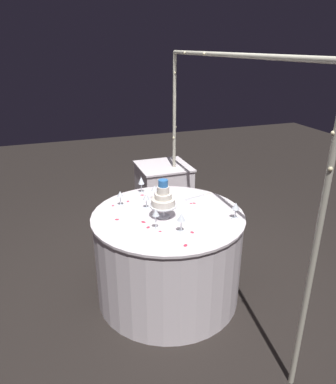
{
  "coord_description": "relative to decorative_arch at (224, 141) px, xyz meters",
  "views": [
    {
      "loc": [
        2.47,
        -0.87,
        2.09
      ],
      "look_at": [
        0.0,
        0.0,
        1.0
      ],
      "focal_mm": 33.2,
      "sensor_mm": 36.0,
      "label": 1
    }
  ],
  "objects": [
    {
      "name": "rose_petal_7",
      "position": [
        0.25,
        -0.63,
        -0.57
      ],
      "size": [
        0.03,
        0.03,
        0.0
      ],
      "primitive_type": "ellipsoid",
      "rotation": [
        0.0,
        0.0,
        4.01
      ],
      "color": "#E02D47",
      "rests_on": "main_table"
    },
    {
      "name": "decorative_arch",
      "position": [
        0.0,
        0.0,
        0.0
      ],
      "size": [
        2.32,
        0.06,
        2.04
      ],
      "color": "#B7B29E",
      "rests_on": "ground"
    },
    {
      "name": "rose_petal_9",
      "position": [
        -0.32,
        -0.87,
        -0.57
      ],
      "size": [
        0.03,
        0.03,
        0.0
      ],
      "primitive_type": "ellipsoid",
      "rotation": [
        0.0,
        0.0,
        2.43
      ],
      "color": "#E02D47",
      "rests_on": "main_table"
    },
    {
      "name": "wine_glass_3",
      "position": [
        -0.34,
        -0.48,
        -0.48
      ],
      "size": [
        0.06,
        0.06,
        0.13
      ],
      "color": "silver",
      "rests_on": "main_table"
    },
    {
      "name": "ground_plane",
      "position": [
        0.0,
        -0.47,
        -1.38
      ],
      "size": [
        12.0,
        12.0,
        0.0
      ],
      "primitive_type": "plane",
      "color": "black"
    },
    {
      "name": "rose_petal_8",
      "position": [
        -0.13,
        -0.21,
        -0.57
      ],
      "size": [
        0.02,
        0.03,
        0.0
      ],
      "primitive_type": "ellipsoid",
      "rotation": [
        0.0,
        0.0,
        1.28
      ],
      "color": "#E02D47",
      "rests_on": "main_table"
    },
    {
      "name": "wine_glass_1",
      "position": [
        -0.18,
        -0.61,
        -0.48
      ],
      "size": [
        0.06,
        0.06,
        0.13
      ],
      "color": "silver",
      "rests_on": "main_table"
    },
    {
      "name": "side_table",
      "position": [
        -1.22,
        -0.1,
        -0.97
      ],
      "size": [
        0.58,
        0.58,
        0.8
      ],
      "color": "white",
      "rests_on": "ground"
    },
    {
      "name": "tiered_cake",
      "position": [
        0.03,
        -0.53,
        -0.41
      ],
      "size": [
        0.22,
        0.22,
        0.32
      ],
      "color": "silver",
      "rests_on": "main_table"
    },
    {
      "name": "cake_knife",
      "position": [
        -0.25,
        -0.07,
        -0.57
      ],
      "size": [
        0.09,
        0.29,
        0.01
      ],
      "color": "silver",
      "rests_on": "main_table"
    },
    {
      "name": "wine_glass_2",
      "position": [
        0.21,
        -0.64,
        -0.45
      ],
      "size": [
        0.06,
        0.06,
        0.16
      ],
      "color": "silver",
      "rests_on": "main_table"
    },
    {
      "name": "rose_petal_10",
      "position": [
        -0.13,
        -0.18,
        -0.57
      ],
      "size": [
        0.03,
        0.03,
        0.0
      ],
      "primitive_type": "ellipsoid",
      "rotation": [
        0.0,
        0.0,
        4.03
      ],
      "color": "#E02D47",
      "rests_on": "main_table"
    },
    {
      "name": "wine_glass_6",
      "position": [
        -0.52,
        -0.55,
        -0.46
      ],
      "size": [
        0.06,
        0.06,
        0.16
      ],
      "color": "silver",
      "rests_on": "main_table"
    },
    {
      "name": "rose_petal_4",
      "position": [
        0.16,
        -0.69,
        -0.57
      ],
      "size": [
        0.04,
        0.04,
        0.0
      ],
      "primitive_type": "ellipsoid",
      "rotation": [
        0.0,
        0.0,
        2.38
      ],
      "color": "#E02D47",
      "rests_on": "main_table"
    },
    {
      "name": "wine_glass_0",
      "position": [
        0.31,
        -0.48,
        -0.46
      ],
      "size": [
        0.06,
        0.06,
        0.15
      ],
      "color": "silver",
      "rests_on": "main_table"
    },
    {
      "name": "rose_petal_11",
      "position": [
        -0.36,
        -0.72,
        -0.57
      ],
      "size": [
        0.04,
        0.03,
        0.0
      ],
      "primitive_type": "ellipsoid",
      "rotation": [
        0.0,
        0.0,
        2.69
      ],
      "color": "#E02D47",
      "rests_on": "main_table"
    },
    {
      "name": "rose_petal_5",
      "position": [
        -0.16,
        -0.47,
        -0.57
      ],
      "size": [
        0.03,
        0.04,
        0.0
      ],
      "primitive_type": "ellipsoid",
      "rotation": [
        0.0,
        0.0,
        4.32
      ],
      "color": "#E02D47",
      "rests_on": "main_table"
    },
    {
      "name": "wine_glass_4",
      "position": [
        0.25,
        0.01,
        -0.47
      ],
      "size": [
        0.06,
        0.06,
        0.14
      ],
      "color": "silver",
      "rests_on": "main_table"
    },
    {
      "name": "main_table",
      "position": [
        0.0,
        -0.47,
        -0.97
      ],
      "size": [
        1.26,
        1.26,
        0.8
      ],
      "color": "white",
      "rests_on": "ground"
    },
    {
      "name": "rose_petal_0",
      "position": [
        -0.46,
        -0.57,
        -0.57
      ],
      "size": [
        0.03,
        0.04,
        0.0
      ],
      "primitive_type": "ellipsoid",
      "rotation": [
        0.0,
        0.0,
        1.26
      ],
      "color": "#E02D47",
      "rests_on": "main_table"
    },
    {
      "name": "rose_petal_6",
      "position": [
        -0.05,
        -0.89,
        -0.57
      ],
      "size": [
        0.04,
        0.04,
        0.0
      ],
      "primitive_type": "ellipsoid",
      "rotation": [
        0.0,
        0.0,
        4.34
      ],
      "color": "#E02D47",
      "rests_on": "main_table"
    },
    {
      "name": "rose_petal_3",
      "position": [
        0.07,
        -0.7,
        -0.57
      ],
      "size": [
        0.05,
        0.04,
        0.0
      ],
      "primitive_type": "ellipsoid",
      "rotation": [
        0.0,
        0.0,
        0.55
      ],
      "color": "#E02D47",
      "rests_on": "main_table"
    },
    {
      "name": "rose_petal_2",
      "position": [
        0.5,
        -0.52,
        -0.57
      ],
      "size": [
        0.05,
        0.05,
        0.0
      ],
      "primitive_type": "ellipsoid",
      "rotation": [
        0.0,
        0.0,
        5.56
      ],
      "color": "#E02D47",
      "rests_on": "main_table"
    },
    {
      "name": "wine_glass_5",
      "position": [
        -0.3,
        -0.8,
        -0.48
      ],
      "size": [
        0.06,
        0.06,
        0.14
      ],
      "color": "silver",
      "rests_on": "main_table"
    },
    {
      "name": "rose_petal_1",
      "position": [
        0.35,
        -0.41,
        -0.57
      ],
      "size": [
        0.04,
        0.03,
        0.0
      ],
      "primitive_type": "ellipsoid",
      "rotation": [
        0.0,
        0.0,
        3.51
      ],
      "color": "#E02D47",
      "rests_on": "main_table"
    }
  ]
}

